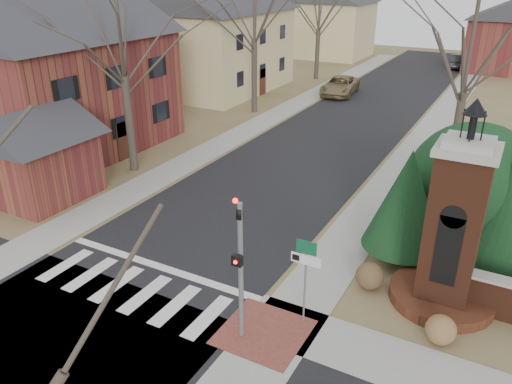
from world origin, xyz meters
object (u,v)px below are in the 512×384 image
Objects in this scene: traffic_signal_pole at (240,258)px; pickup_truck at (340,86)px; brick_gate_monument at (451,241)px; sign_post at (305,266)px; distant_car at (459,61)px.

traffic_signal_pole is 0.86× the size of pickup_truck.
sign_post is at bearing -138.58° from brick_gate_monument.
traffic_signal_pole is 2.02m from sign_post.
sign_post is at bearing -78.58° from pickup_truck.
traffic_signal_pole is 30.52m from pickup_truck.
traffic_signal_pole is at bearing -136.76° from brick_gate_monument.
pickup_truck is at bearing 107.77° from sign_post.
brick_gate_monument is 1.53× the size of distant_car.
brick_gate_monument reaches higher than distant_car.
brick_gate_monument is at bearing 43.24° from traffic_signal_pole.
sign_post is 0.42× the size of brick_gate_monument.
pickup_truck reaches higher than distant_car.
distant_car is at bearing 61.96° from pickup_truck.
distant_car is (-0.90, 46.57, -1.89)m from traffic_signal_pole.
sign_post is 0.53× the size of pickup_truck.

